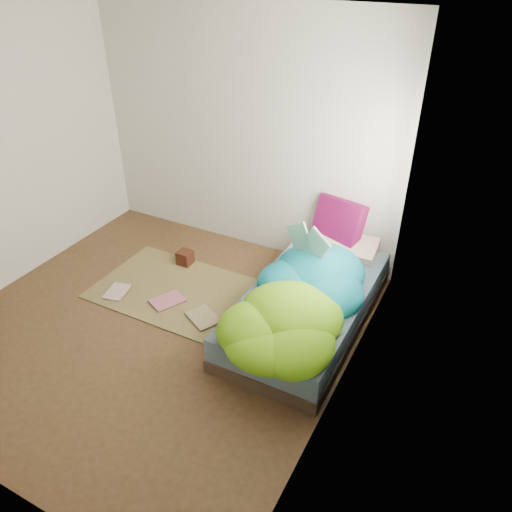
# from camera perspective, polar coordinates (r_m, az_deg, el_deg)

# --- Properties ---
(ground) EXTENTS (3.50, 3.50, 0.00)m
(ground) POSITION_cam_1_polar(r_m,az_deg,el_deg) (4.76, -11.53, -7.86)
(ground) COLOR #452F1A
(ground) RESTS_ON ground
(room_walls) EXTENTS (3.54, 3.54, 2.62)m
(room_walls) POSITION_cam_1_polar(r_m,az_deg,el_deg) (3.93, -13.91, 10.56)
(room_walls) COLOR silver
(room_walls) RESTS_ON ground
(bed) EXTENTS (1.00, 2.00, 0.34)m
(bed) POSITION_cam_1_polar(r_m,az_deg,el_deg) (4.64, 5.86, -5.82)
(bed) COLOR #3E2D22
(bed) RESTS_ON ground
(duvet) EXTENTS (0.96, 1.84, 0.34)m
(duvet) POSITION_cam_1_polar(r_m,az_deg,el_deg) (4.27, 4.97, -3.85)
(duvet) COLOR #087682
(duvet) RESTS_ON bed
(rug) EXTENTS (1.60, 1.10, 0.01)m
(rug) POSITION_cam_1_polar(r_m,az_deg,el_deg) (5.17, -9.17, -3.86)
(rug) COLOR brown
(rug) RESTS_ON ground
(pillow_floral) EXTENTS (0.59, 0.38, 0.13)m
(pillow_floral) POSITION_cam_1_polar(r_m,az_deg,el_deg) (5.12, 10.47, 0.96)
(pillow_floral) COLOR beige
(pillow_floral) RESTS_ON bed
(pillow_magenta) EXTENTS (0.53, 0.28, 0.50)m
(pillow_magenta) POSITION_cam_1_polar(r_m,az_deg,el_deg) (5.14, 9.38, 3.67)
(pillow_magenta) COLOR #47042C
(pillow_magenta) RESTS_ON bed
(open_book) EXTENTS (0.42, 0.21, 0.25)m
(open_book) POSITION_cam_1_polar(r_m,az_deg,el_deg) (4.53, 5.92, 2.82)
(open_book) COLOR #337F29
(open_book) RESTS_ON duvet
(wooden_box) EXTENTS (0.15, 0.15, 0.15)m
(wooden_box) POSITION_cam_1_polar(r_m,az_deg,el_deg) (5.52, -8.11, -0.17)
(wooden_box) COLOR #37120C
(wooden_box) RESTS_ON rug
(floor_book_a) EXTENTS (0.26, 0.31, 0.02)m
(floor_book_a) POSITION_cam_1_polar(r_m,az_deg,el_deg) (5.29, -16.54, -3.77)
(floor_book_a) COLOR beige
(floor_book_a) RESTS_ON rug
(floor_book_b) EXTENTS (0.34, 0.38, 0.03)m
(floor_book_b) POSITION_cam_1_polar(r_m,az_deg,el_deg) (5.08, -10.70, -4.43)
(floor_book_b) COLOR #C8738A
(floor_book_b) RESTS_ON rug
(floor_book_c) EXTENTS (0.39, 0.35, 0.02)m
(floor_book_c) POSITION_cam_1_polar(r_m,az_deg,el_deg) (4.71, -7.28, -7.53)
(floor_book_c) COLOR tan
(floor_book_c) RESTS_ON rug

